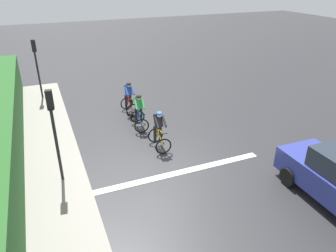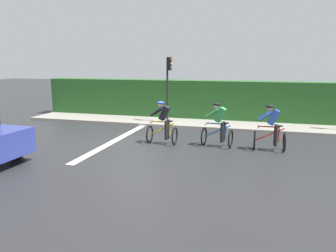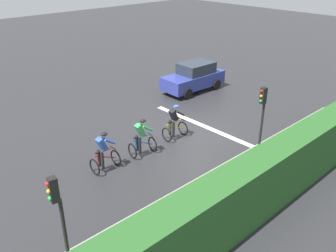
{
  "view_description": "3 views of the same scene",
  "coord_description": "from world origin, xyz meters",
  "px_view_note": "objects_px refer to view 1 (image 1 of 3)",
  "views": [
    {
      "loc": [
        -3.94,
        -9.66,
        6.64
      ],
      "look_at": [
        0.66,
        1.4,
        0.8
      ],
      "focal_mm": 34.15,
      "sensor_mm": 36.0,
      "label": 1
    },
    {
      "loc": [
        12.0,
        4.75,
        3.13
      ],
      "look_at": [
        0.59,
        1.51,
        0.8
      ],
      "focal_mm": 35.17,
      "sensor_mm": 36.0,
      "label": 2
    },
    {
      "loc": [
        -10.82,
        11.82,
        7.94
      ],
      "look_at": [
        -0.24,
        1.97,
        1.03
      ],
      "focal_mm": 39.03,
      "sensor_mm": 36.0,
      "label": 3
    }
  ],
  "objects_px": {
    "cyclist_mid": "(159,130)",
    "cyclist_lead": "(129,98)",
    "traffic_light_far_junction": "(36,61)",
    "cyclist_second": "(139,112)",
    "traffic_light_near_crossing": "(53,124)"
  },
  "relations": [
    {
      "from": "cyclist_mid",
      "to": "cyclist_lead",
      "type": "bearing_deg",
      "value": 91.45
    },
    {
      "from": "cyclist_lead",
      "to": "traffic_light_far_junction",
      "type": "distance_m",
      "value": 5.76
    },
    {
      "from": "cyclist_second",
      "to": "traffic_light_far_junction",
      "type": "distance_m",
      "value": 7.1
    },
    {
      "from": "cyclist_lead",
      "to": "traffic_light_near_crossing",
      "type": "bearing_deg",
      "value": -128.37
    },
    {
      "from": "cyclist_lead",
      "to": "traffic_light_near_crossing",
      "type": "height_order",
      "value": "traffic_light_near_crossing"
    },
    {
      "from": "traffic_light_near_crossing",
      "to": "cyclist_mid",
      "type": "bearing_deg",
      "value": 12.85
    },
    {
      "from": "cyclist_mid",
      "to": "traffic_light_far_junction",
      "type": "xyz_separation_m",
      "value": [
        -4.14,
        7.8,
        1.43
      ]
    },
    {
      "from": "cyclist_lead",
      "to": "cyclist_second",
      "type": "bearing_deg",
      "value": -92.02
    },
    {
      "from": "cyclist_mid",
      "to": "traffic_light_near_crossing",
      "type": "distance_m",
      "value": 4.3
    },
    {
      "from": "traffic_light_far_junction",
      "to": "cyclist_lead",
      "type": "bearing_deg",
      "value": -43.53
    },
    {
      "from": "cyclist_lead",
      "to": "traffic_light_near_crossing",
      "type": "relative_size",
      "value": 0.5
    },
    {
      "from": "cyclist_mid",
      "to": "traffic_light_far_junction",
      "type": "bearing_deg",
      "value": 117.96
    },
    {
      "from": "cyclist_lead",
      "to": "traffic_light_near_crossing",
      "type": "distance_m",
      "value": 6.37
    },
    {
      "from": "cyclist_mid",
      "to": "traffic_light_near_crossing",
      "type": "xyz_separation_m",
      "value": [
        -3.95,
        -0.9,
        1.43
      ]
    },
    {
      "from": "cyclist_lead",
      "to": "traffic_light_far_junction",
      "type": "relative_size",
      "value": 0.5
    }
  ]
}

